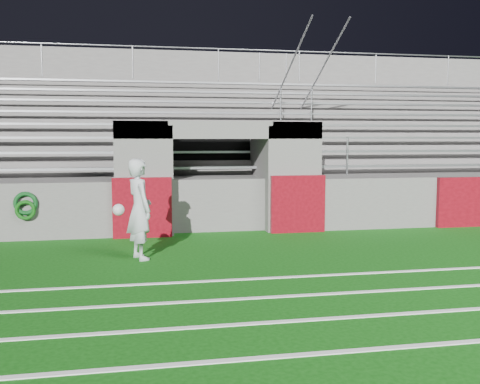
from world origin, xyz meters
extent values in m
plane|color=#0D4A0C|center=(0.00, 0.00, 0.00)|extent=(90.00, 90.00, 0.00)
cube|color=white|center=(0.00, -4.00, 0.01)|extent=(28.00, 0.09, 0.01)
cube|color=white|center=(0.00, -3.00, 0.01)|extent=(28.00, 0.09, 0.01)
cube|color=white|center=(0.00, -2.00, 0.01)|extent=(28.00, 0.09, 0.01)
cube|color=white|center=(0.00, -1.00, 0.01)|extent=(28.00, 0.09, 0.01)
cube|color=#555250|center=(-1.80, 3.50, 1.30)|extent=(1.20, 1.00, 2.60)
cube|color=#555250|center=(1.80, 3.50, 1.30)|extent=(1.20, 1.00, 2.60)
cube|color=black|center=(0.00, 5.20, 1.25)|extent=(2.60, 0.20, 2.50)
cube|color=#555250|center=(-1.15, 4.10, 1.25)|extent=(0.10, 2.20, 2.50)
cube|color=#555250|center=(1.15, 4.10, 1.25)|extent=(0.10, 2.20, 2.50)
cube|color=#555250|center=(0.00, 3.50, 2.40)|extent=(4.80, 1.00, 0.40)
cube|color=#555250|center=(0.00, 7.35, 1.15)|extent=(26.00, 8.00, 0.20)
cube|color=#555250|center=(0.00, 7.35, 0.53)|extent=(26.00, 8.00, 1.05)
cube|color=#53070F|center=(-1.80, 2.94, 0.68)|extent=(1.30, 0.15, 1.35)
cube|color=#53070F|center=(1.80, 2.94, 0.68)|extent=(1.30, 0.15, 1.35)
cube|color=#53070F|center=(6.50, 2.94, 0.62)|extent=(2.20, 0.15, 1.25)
cube|color=#93959B|center=(0.00, 4.43, 1.47)|extent=(23.00, 0.28, 0.06)
cube|color=#555250|center=(0.00, 5.28, 1.44)|extent=(24.00, 0.75, 0.38)
cube|color=#93959B|center=(0.00, 5.18, 1.85)|extent=(23.00, 0.28, 0.06)
cube|color=#555250|center=(0.00, 6.03, 1.63)|extent=(24.00, 0.75, 0.76)
cube|color=#93959B|center=(0.00, 5.93, 2.23)|extent=(23.00, 0.28, 0.06)
cube|color=#555250|center=(0.00, 6.78, 1.82)|extent=(24.00, 0.75, 1.14)
cube|color=#93959B|center=(0.00, 6.68, 2.61)|extent=(23.00, 0.28, 0.06)
cube|color=#555250|center=(0.00, 7.53, 2.01)|extent=(24.00, 0.75, 1.52)
cube|color=#93959B|center=(0.00, 7.43, 2.99)|extent=(23.00, 0.28, 0.06)
cube|color=#555250|center=(0.00, 8.28, 2.20)|extent=(24.00, 0.75, 1.90)
cube|color=#93959B|center=(0.00, 8.18, 3.37)|extent=(23.00, 0.28, 0.06)
cube|color=#555250|center=(0.00, 9.03, 2.39)|extent=(24.00, 0.75, 2.28)
cube|color=#93959B|center=(0.00, 8.93, 3.75)|extent=(23.00, 0.28, 0.06)
cube|color=#555250|center=(0.00, 9.78, 2.58)|extent=(24.00, 0.75, 2.66)
cube|color=#93959B|center=(0.00, 9.68, 4.13)|extent=(23.00, 0.28, 0.06)
cube|color=#555250|center=(0.00, 10.45, 2.65)|extent=(26.00, 0.60, 5.29)
cylinder|color=#A5A8AD|center=(2.50, 4.15, 1.75)|extent=(0.05, 0.05, 1.00)
cylinder|color=#A5A8AD|center=(2.50, 7.15, 3.27)|extent=(0.05, 0.05, 1.00)
cylinder|color=#A5A8AD|center=(2.50, 10.15, 4.79)|extent=(0.05, 0.05, 1.00)
cylinder|color=#A5A8AD|center=(2.50, 7.15, 3.77)|extent=(0.05, 6.02, 3.08)
cylinder|color=#A5A8AD|center=(3.50, 4.15, 1.75)|extent=(0.05, 0.05, 1.00)
cylinder|color=#A5A8AD|center=(3.50, 7.15, 3.27)|extent=(0.05, 0.05, 1.00)
cylinder|color=#A5A8AD|center=(3.50, 10.15, 4.79)|extent=(0.05, 0.05, 1.00)
cylinder|color=#A5A8AD|center=(3.50, 7.15, 3.77)|extent=(0.05, 6.02, 3.08)
cylinder|color=#A5A8AD|center=(-5.00, 10.15, 4.84)|extent=(0.05, 0.05, 1.10)
cylinder|color=#A5A8AD|center=(-2.00, 10.15, 4.84)|extent=(0.05, 0.05, 1.10)
cylinder|color=#A5A8AD|center=(1.00, 10.15, 4.84)|extent=(0.05, 0.05, 1.10)
cylinder|color=#A5A8AD|center=(4.00, 10.15, 4.84)|extent=(0.05, 0.05, 1.10)
cylinder|color=#A5A8AD|center=(7.00, 10.15, 4.84)|extent=(0.05, 0.05, 1.10)
cylinder|color=#A5A8AD|center=(10.00, 10.15, 4.84)|extent=(0.05, 0.05, 1.10)
cylinder|color=#A5A8AD|center=(0.00, 10.15, 5.39)|extent=(24.00, 0.05, 0.05)
imported|color=#ADB4B7|center=(-1.86, 0.79, 0.92)|extent=(0.66, 0.79, 1.85)
sphere|color=silver|center=(-2.23, 0.58, 0.95)|extent=(0.21, 0.21, 0.21)
torus|color=#0C3E15|center=(-4.26, 2.95, 0.82)|extent=(0.51, 0.09, 0.51)
torus|color=#0E450D|center=(-4.26, 2.90, 0.69)|extent=(0.44, 0.08, 0.44)
camera|label=1|loc=(-1.86, -9.05, 2.21)|focal=40.00mm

